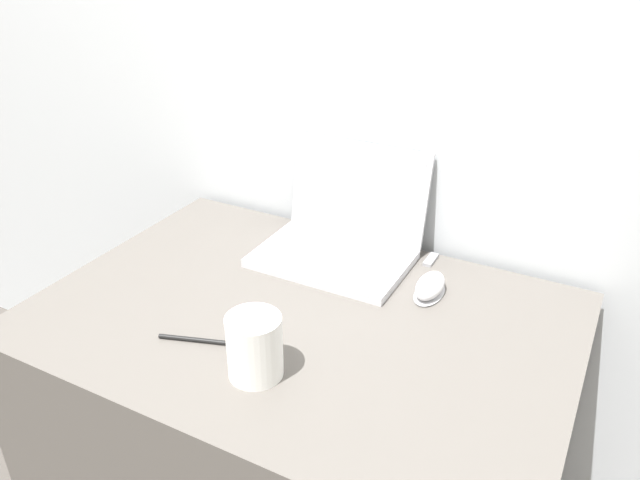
% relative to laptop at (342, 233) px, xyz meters
% --- Properties ---
extents(wall_back, '(7.00, 0.04, 2.50)m').
position_rel_laptop_xyz_m(wall_back, '(0.04, 0.14, 0.44)').
color(wall_back, silver).
rests_on(wall_back, ground_plane).
extents(desk, '(1.08, 0.74, 0.76)m').
position_rel_laptop_xyz_m(desk, '(0.04, -0.27, -0.43)').
color(desk, '#5B5651').
rests_on(desk, ground_plane).
extents(laptop, '(0.35, 0.29, 0.25)m').
position_rel_laptop_xyz_m(laptop, '(0.00, 0.00, 0.00)').
color(laptop, silver).
rests_on(laptop, desk).
extents(drink_cup, '(0.10, 0.10, 0.12)m').
position_rel_laptop_xyz_m(drink_cup, '(0.06, -0.47, 0.01)').
color(drink_cup, white).
rests_on(drink_cup, desk).
extents(computer_mouse, '(0.06, 0.11, 0.04)m').
position_rel_laptop_xyz_m(computer_mouse, '(0.25, -0.07, -0.04)').
color(computer_mouse, '#B2B2B7').
rests_on(computer_mouse, desk).
extents(usb_stick, '(0.02, 0.06, 0.01)m').
position_rel_laptop_xyz_m(usb_stick, '(0.20, 0.06, -0.05)').
color(usb_stick, '#99999E').
rests_on(usb_stick, desk).
extents(pen, '(0.14, 0.06, 0.01)m').
position_rel_laptop_xyz_m(pen, '(-0.09, -0.44, -0.05)').
color(pen, black).
rests_on(pen, desk).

